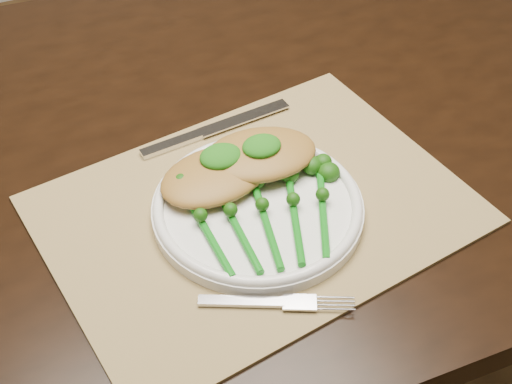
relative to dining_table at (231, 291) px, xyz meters
name	(u,v)px	position (x,y,z in m)	size (l,w,h in m)	color
dining_table	(231,291)	(0.00, 0.00, 0.00)	(1.64, 0.97, 0.75)	black
placemat	(256,210)	(-0.03, -0.17, 0.38)	(0.49, 0.36, 0.00)	olive
dinner_plate	(258,207)	(-0.03, -0.18, 0.39)	(0.25, 0.25, 0.02)	white
knife	(202,133)	(-0.04, -0.01, 0.38)	(0.22, 0.04, 0.01)	silver
fork	(287,302)	(-0.06, -0.31, 0.38)	(0.16, 0.09, 0.01)	silver
chicken_fillet_left	(215,176)	(-0.06, -0.12, 0.41)	(0.14, 0.10, 0.03)	#A1742E
chicken_fillet_right	(260,154)	(0.00, -0.12, 0.41)	(0.14, 0.10, 0.03)	#A1742E
pesto_dollop_left	(221,156)	(-0.05, -0.11, 0.42)	(0.05, 0.05, 0.02)	#104E0B
pesto_dollop_right	(262,146)	(0.00, -0.12, 0.43)	(0.05, 0.04, 0.02)	#104E0B
broccolini_bundle	(266,223)	(-0.04, -0.21, 0.40)	(0.19, 0.21, 0.04)	#0D6811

